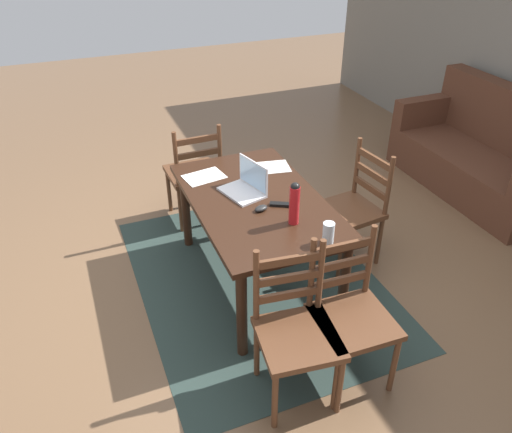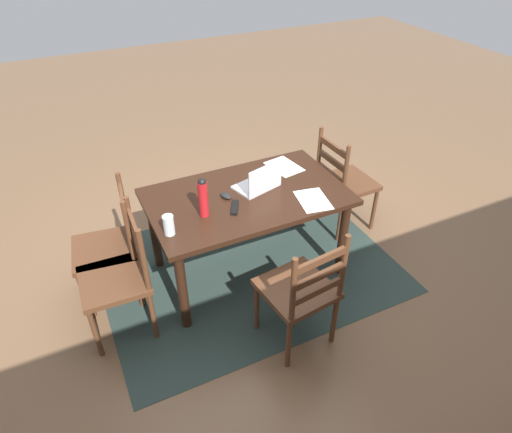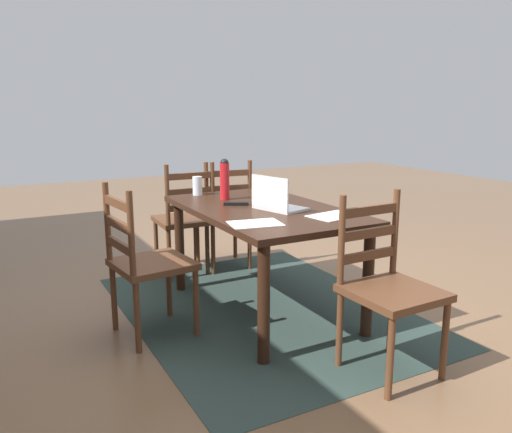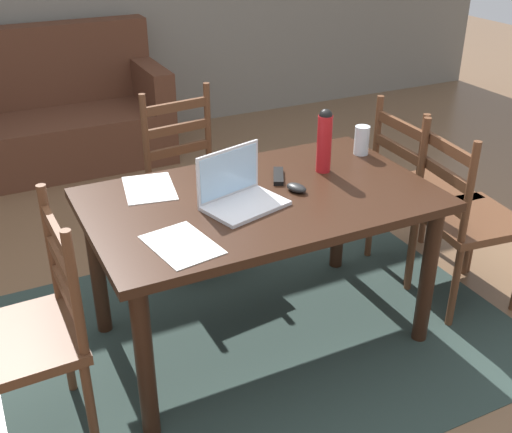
{
  "view_description": "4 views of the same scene",
  "coord_description": "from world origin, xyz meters",
  "px_view_note": "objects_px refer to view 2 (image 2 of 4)",
  "views": [
    {
      "loc": [
        2.85,
        -1.15,
        2.55
      ],
      "look_at": [
        -0.06,
        0.02,
        0.54
      ],
      "focal_mm": 35.59,
      "sensor_mm": 36.0,
      "label": 1
    },
    {
      "loc": [
        1.15,
        2.55,
        2.56
      ],
      "look_at": [
        -0.03,
        0.09,
        0.58
      ],
      "focal_mm": 31.49,
      "sensor_mm": 36.0,
      "label": 2
    },
    {
      "loc": [
        -2.94,
        1.64,
        1.4
      ],
      "look_at": [
        0.01,
        0.05,
        0.67
      ],
      "focal_mm": 36.0,
      "sensor_mm": 36.0,
      "label": 3
    },
    {
      "loc": [
        -1.09,
        -2.15,
        1.89
      ],
      "look_at": [
        -0.06,
        -0.06,
        0.67
      ],
      "focal_mm": 44.16,
      "sensor_mm": 36.0,
      "label": 4
    }
  ],
  "objects_px": {
    "tv_remote": "(235,207)",
    "chair_right_near": "(109,247)",
    "chair_right_far": "(120,278)",
    "drinking_glass": "(169,225)",
    "laptop": "(260,183)",
    "computer_mouse": "(226,196)",
    "water_bottle": "(203,197)",
    "chair_left_near": "(344,183)",
    "dining_table": "(247,205)",
    "chair_far_head": "(301,291)"
  },
  "relations": [
    {
      "from": "tv_remote",
      "to": "chair_right_near",
      "type": "bearing_deg",
      "value": -171.32
    },
    {
      "from": "chair_right_far",
      "to": "drinking_glass",
      "type": "bearing_deg",
      "value": 175.52
    },
    {
      "from": "chair_right_near",
      "to": "drinking_glass",
      "type": "distance_m",
      "value": 0.63
    },
    {
      "from": "laptop",
      "to": "computer_mouse",
      "type": "relative_size",
      "value": 3.68
    },
    {
      "from": "tv_remote",
      "to": "computer_mouse",
      "type": "bearing_deg",
      "value": 118.92
    },
    {
      "from": "computer_mouse",
      "to": "drinking_glass",
      "type": "bearing_deg",
      "value": 6.19
    },
    {
      "from": "chair_right_near",
      "to": "water_bottle",
      "type": "relative_size",
      "value": 3.21
    },
    {
      "from": "chair_left_near",
      "to": "water_bottle",
      "type": "xyz_separation_m",
      "value": [
        1.4,
        0.28,
        0.42
      ]
    },
    {
      "from": "dining_table",
      "to": "chair_far_head",
      "type": "distance_m",
      "value": 0.83
    },
    {
      "from": "chair_right_near",
      "to": "chair_left_near",
      "type": "bearing_deg",
      "value": -179.9
    },
    {
      "from": "chair_far_head",
      "to": "tv_remote",
      "type": "distance_m",
      "value": 0.76
    },
    {
      "from": "chair_far_head",
      "to": "chair_left_near",
      "type": "bearing_deg",
      "value": -135.89
    },
    {
      "from": "laptop",
      "to": "water_bottle",
      "type": "xyz_separation_m",
      "value": [
        0.5,
        0.14,
        0.1
      ]
    },
    {
      "from": "chair_right_near",
      "to": "computer_mouse",
      "type": "distance_m",
      "value": 0.93
    },
    {
      "from": "computer_mouse",
      "to": "tv_remote",
      "type": "xyz_separation_m",
      "value": [
        -0.0,
        0.16,
        -0.01
      ]
    },
    {
      "from": "chair_right_near",
      "to": "chair_far_head",
      "type": "height_order",
      "value": "same"
    },
    {
      "from": "dining_table",
      "to": "drinking_glass",
      "type": "distance_m",
      "value": 0.71
    },
    {
      "from": "chair_right_far",
      "to": "water_bottle",
      "type": "height_order",
      "value": "water_bottle"
    },
    {
      "from": "chair_far_head",
      "to": "drinking_glass",
      "type": "distance_m",
      "value": 0.96
    },
    {
      "from": "laptop",
      "to": "computer_mouse",
      "type": "height_order",
      "value": "laptop"
    },
    {
      "from": "water_bottle",
      "to": "chair_far_head",
      "type": "bearing_deg",
      "value": 118.33
    },
    {
      "from": "chair_far_head",
      "to": "chair_right_near",
      "type": "bearing_deg",
      "value": -43.72
    },
    {
      "from": "chair_left_near",
      "to": "computer_mouse",
      "type": "height_order",
      "value": "chair_left_near"
    },
    {
      "from": "computer_mouse",
      "to": "dining_table",
      "type": "bearing_deg",
      "value": 149.95
    },
    {
      "from": "drinking_glass",
      "to": "computer_mouse",
      "type": "distance_m",
      "value": 0.55
    },
    {
      "from": "dining_table",
      "to": "chair_right_far",
      "type": "distance_m",
      "value": 1.06
    },
    {
      "from": "chair_left_near",
      "to": "computer_mouse",
      "type": "bearing_deg",
      "value": 7.06
    },
    {
      "from": "chair_far_head",
      "to": "chair_right_far",
      "type": "xyz_separation_m",
      "value": [
        1.03,
        -0.64,
        0.0
      ]
    },
    {
      "from": "dining_table",
      "to": "chair_right_far",
      "type": "height_order",
      "value": "chair_right_far"
    },
    {
      "from": "chair_right_near",
      "to": "chair_far_head",
      "type": "distance_m",
      "value": 1.43
    },
    {
      "from": "computer_mouse",
      "to": "tv_remote",
      "type": "height_order",
      "value": "computer_mouse"
    },
    {
      "from": "water_bottle",
      "to": "computer_mouse",
      "type": "relative_size",
      "value": 2.96
    },
    {
      "from": "dining_table",
      "to": "laptop",
      "type": "bearing_deg",
      "value": -167.41
    },
    {
      "from": "chair_far_head",
      "to": "water_bottle",
      "type": "xyz_separation_m",
      "value": [
        0.38,
        -0.7,
        0.42
      ]
    },
    {
      "from": "water_bottle",
      "to": "tv_remote",
      "type": "relative_size",
      "value": 1.74
    },
    {
      "from": "chair_far_head",
      "to": "laptop",
      "type": "distance_m",
      "value": 0.91
    },
    {
      "from": "tv_remote",
      "to": "laptop",
      "type": "bearing_deg",
      "value": 57.26
    },
    {
      "from": "tv_remote",
      "to": "drinking_glass",
      "type": "bearing_deg",
      "value": -143.34
    },
    {
      "from": "drinking_glass",
      "to": "chair_right_far",
      "type": "bearing_deg",
      "value": -4.48
    },
    {
      "from": "dining_table",
      "to": "water_bottle",
      "type": "bearing_deg",
      "value": 16.19
    },
    {
      "from": "chair_right_near",
      "to": "drinking_glass",
      "type": "xyz_separation_m",
      "value": [
        -0.37,
        0.38,
        0.34
      ]
    },
    {
      "from": "dining_table",
      "to": "chair_left_near",
      "type": "relative_size",
      "value": 1.55
    },
    {
      "from": "chair_left_near",
      "to": "computer_mouse",
      "type": "distance_m",
      "value": 1.22
    },
    {
      "from": "laptop",
      "to": "drinking_glass",
      "type": "bearing_deg",
      "value": 16.85
    },
    {
      "from": "laptop",
      "to": "drinking_glass",
      "type": "distance_m",
      "value": 0.81
    },
    {
      "from": "chair_left_near",
      "to": "tv_remote",
      "type": "xyz_separation_m",
      "value": [
        1.18,
        0.3,
        0.28
      ]
    },
    {
      "from": "chair_right_far",
      "to": "chair_left_near",
      "type": "xyz_separation_m",
      "value": [
        -2.05,
        -0.35,
        0.0
      ]
    },
    {
      "from": "chair_far_head",
      "to": "water_bottle",
      "type": "height_order",
      "value": "water_bottle"
    },
    {
      "from": "chair_far_head",
      "to": "computer_mouse",
      "type": "xyz_separation_m",
      "value": [
        0.16,
        -0.84,
        0.29
      ]
    },
    {
      "from": "chair_right_near",
      "to": "chair_left_near",
      "type": "xyz_separation_m",
      "value": [
        -2.05,
        -0.0,
        0.0
      ]
    }
  ]
}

